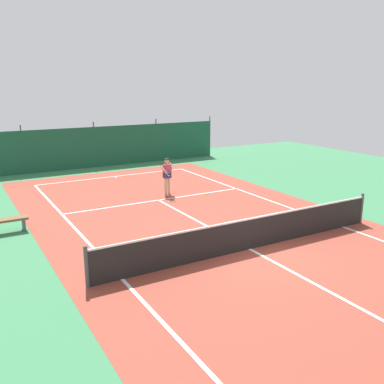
{
  "coord_description": "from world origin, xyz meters",
  "views": [
    {
      "loc": [
        -7.58,
        -9.63,
        4.93
      ],
      "look_at": [
        0.24,
        3.91,
        0.9
      ],
      "focal_mm": 39.81,
      "sensor_mm": 36.0,
      "label": 1
    }
  ],
  "objects_px": {
    "tennis_net": "(250,233)",
    "tennis_player": "(167,174)",
    "tennis_ball_near_player": "(100,207)",
    "tennis_ball_midcourt": "(206,194)",
    "courtside_bench": "(3,223)"
  },
  "relations": [
    {
      "from": "tennis_net",
      "to": "courtside_bench",
      "type": "distance_m",
      "value": 8.23
    },
    {
      "from": "tennis_player",
      "to": "tennis_ball_midcourt",
      "type": "height_order",
      "value": "tennis_player"
    },
    {
      "from": "tennis_ball_midcourt",
      "to": "courtside_bench",
      "type": "distance_m",
      "value": 8.61
    },
    {
      "from": "tennis_ball_midcourt",
      "to": "courtside_bench",
      "type": "xyz_separation_m",
      "value": [
        -8.56,
        -0.84,
        0.34
      ]
    },
    {
      "from": "tennis_net",
      "to": "tennis_ball_midcourt",
      "type": "bearing_deg",
      "value": 69.84
    },
    {
      "from": "tennis_ball_near_player",
      "to": "tennis_ball_midcourt",
      "type": "height_order",
      "value": "same"
    },
    {
      "from": "tennis_ball_near_player",
      "to": "tennis_net",
      "type": "bearing_deg",
      "value": -68.91
    },
    {
      "from": "tennis_ball_midcourt",
      "to": "courtside_bench",
      "type": "height_order",
      "value": "courtside_bench"
    },
    {
      "from": "tennis_net",
      "to": "tennis_player",
      "type": "bearing_deg",
      "value": 83.67
    },
    {
      "from": "courtside_bench",
      "to": "tennis_net",
      "type": "bearing_deg",
      "value": -39.97
    },
    {
      "from": "tennis_player",
      "to": "tennis_ball_midcourt",
      "type": "xyz_separation_m",
      "value": [
        1.46,
        -0.97,
        -0.93
      ]
    },
    {
      "from": "tennis_net",
      "to": "tennis_player",
      "type": "relative_size",
      "value": 6.17
    },
    {
      "from": "courtside_bench",
      "to": "tennis_player",
      "type": "bearing_deg",
      "value": 14.35
    },
    {
      "from": "tennis_player",
      "to": "courtside_bench",
      "type": "bearing_deg",
      "value": -5.04
    },
    {
      "from": "tennis_ball_near_player",
      "to": "tennis_ball_midcourt",
      "type": "distance_m",
      "value": 4.8
    }
  ]
}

